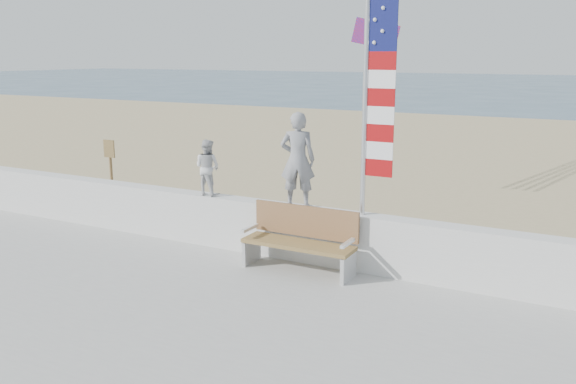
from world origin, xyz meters
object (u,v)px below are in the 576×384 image
at_px(adult, 298,160).
at_px(child, 207,167).
at_px(flag, 374,90).
at_px(bench, 301,239).

relative_size(adult, child, 1.56).
relative_size(child, flag, 0.28).
height_order(adult, flag, flag).
bearing_deg(flag, adult, 179.99).
bearing_deg(adult, bench, 102.86).
distance_m(adult, flag, 1.70).
distance_m(adult, child, 1.80).
xyz_separation_m(child, flag, (3.04, -0.00, 1.42)).
distance_m(bench, flag, 2.54).
height_order(bench, flag, flag).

